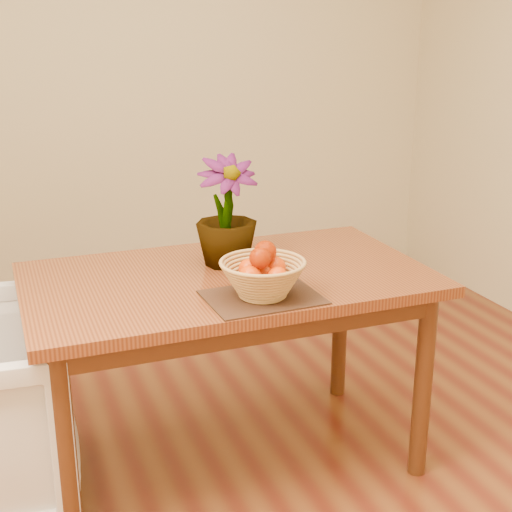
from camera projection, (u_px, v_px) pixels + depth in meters
name	position (u px, v px, depth m)	size (l,w,h in m)	color
floor	(258.00, 506.00, 2.45)	(4.50, 4.50, 0.00)	brown
wall_back	(116.00, 67.00, 4.03)	(4.00, 0.02, 2.70)	beige
table	(228.00, 297.00, 2.51)	(1.40, 0.80, 0.75)	brown
placemat	(263.00, 297.00, 2.27)	(0.36, 0.27, 0.01)	#3C2016
wicker_basket	(263.00, 280.00, 2.25)	(0.28, 0.28, 0.11)	tan
orange_pile	(263.00, 264.00, 2.23)	(0.18, 0.17, 0.13)	#DF4F03
potted_plant	(226.00, 212.00, 2.53)	(0.22, 0.22, 0.39)	#124012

